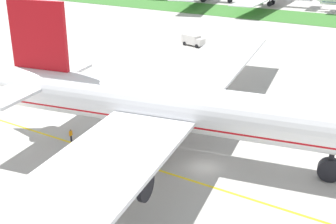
# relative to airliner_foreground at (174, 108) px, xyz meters

# --- Properties ---
(ground_plane) EXTENTS (600.00, 600.00, 0.00)m
(ground_plane) POSITION_rel_airliner_foreground_xyz_m (4.91, -1.12, -5.90)
(ground_plane) COLOR #ADAAA5
(ground_plane) RESTS_ON ground
(apron_taxi_line) EXTENTS (280.00, 0.36, 0.01)m
(apron_taxi_line) POSITION_rel_airliner_foreground_xyz_m (4.91, -4.50, -5.90)
(apron_taxi_line) COLOR yellow
(apron_taxi_line) RESTS_ON ground
(airliner_foreground) EXTENTS (53.79, 86.50, 17.37)m
(airliner_foreground) POSITION_rel_airliner_foreground_xyz_m (0.00, 0.00, 0.00)
(airliner_foreground) COLOR white
(airliner_foreground) RESTS_ON ground
(ground_crew_marshaller_front) EXTENTS (0.35, 0.59, 1.71)m
(ground_crew_marshaller_front) POSITION_rel_airliner_foreground_xyz_m (-12.83, -4.22, -4.86)
(ground_crew_marshaller_front) COLOR black
(ground_crew_marshaller_front) RESTS_ON ground
(service_truck_fuel_bowser) EXTENTS (6.25, 3.53, 2.64)m
(service_truck_fuel_bowser) POSITION_rel_airliner_foreground_xyz_m (-26.05, 50.97, -4.45)
(service_truck_fuel_bowser) COLOR white
(service_truck_fuel_bowser) RESTS_ON ground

